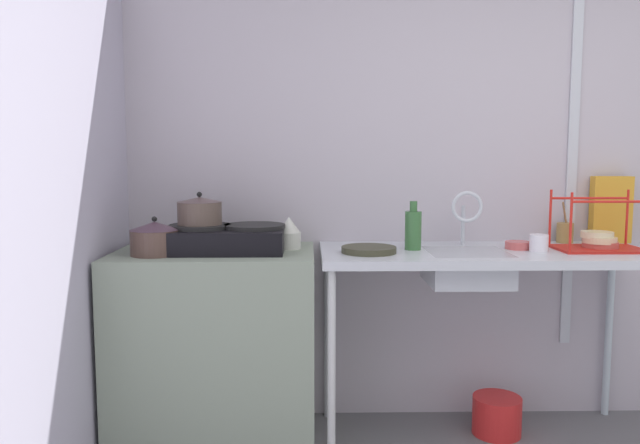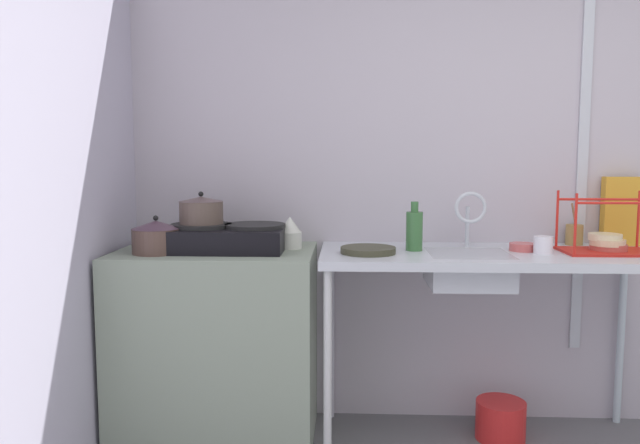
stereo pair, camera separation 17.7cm
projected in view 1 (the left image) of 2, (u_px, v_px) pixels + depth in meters
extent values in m
cube|color=#B7B0BA|center=(548.00, 174.00, 3.17)|extent=(5.13, 0.10, 2.53)
cube|color=silver|center=(573.00, 149.00, 3.10)|extent=(0.05, 0.01, 2.03)
cube|color=gray|center=(216.00, 347.00, 2.87)|extent=(0.92, 0.61, 0.92)
cube|color=silver|center=(486.00, 254.00, 2.85)|extent=(1.55, 0.61, 0.04)
cylinder|color=silver|center=(331.00, 370.00, 2.62)|extent=(0.04, 0.04, 0.88)
cylinder|color=silver|center=(328.00, 334.00, 3.15)|extent=(0.04, 0.04, 0.88)
cylinder|color=silver|center=(609.00, 333.00, 3.17)|extent=(0.04, 0.04, 0.88)
cube|color=black|center=(228.00, 240.00, 2.82)|extent=(0.53, 0.38, 0.11)
cylinder|color=black|center=(200.00, 226.00, 2.81)|extent=(0.28, 0.28, 0.02)
cylinder|color=black|center=(255.00, 226.00, 2.81)|extent=(0.28, 0.28, 0.02)
cylinder|color=brown|center=(200.00, 213.00, 2.80)|extent=(0.20, 0.20, 0.10)
cone|color=brown|center=(199.00, 200.00, 2.79)|extent=(0.21, 0.21, 0.02)
sphere|color=black|center=(199.00, 194.00, 2.79)|extent=(0.02, 0.02, 0.02)
cylinder|color=#503A32|center=(155.00, 242.00, 2.70)|extent=(0.22, 0.22, 0.11)
cone|color=#48313F|center=(155.00, 226.00, 2.69)|extent=(0.22, 0.22, 0.04)
sphere|color=black|center=(154.00, 219.00, 2.69)|extent=(0.02, 0.02, 0.02)
cylinder|color=beige|center=(289.00, 240.00, 2.88)|extent=(0.11, 0.11, 0.08)
cone|color=beige|center=(289.00, 225.00, 2.87)|extent=(0.11, 0.11, 0.07)
cube|color=silver|center=(467.00, 268.00, 2.81)|extent=(0.36, 0.35, 0.15)
cylinder|color=silver|center=(463.00, 225.00, 3.00)|extent=(0.02, 0.02, 0.20)
torus|color=silver|center=(467.00, 207.00, 2.92)|extent=(0.15, 0.02, 0.15)
cylinder|color=#393826|center=(369.00, 250.00, 2.77)|extent=(0.25, 0.25, 0.03)
cylinder|color=red|center=(571.00, 223.00, 2.71)|extent=(0.01, 0.01, 0.28)
cylinder|color=red|center=(550.00, 218.00, 2.94)|extent=(0.01, 0.01, 0.28)
cylinder|color=red|center=(627.00, 218.00, 2.95)|extent=(0.01, 0.01, 0.28)
cylinder|color=red|center=(614.00, 202.00, 2.70)|extent=(0.38, 0.01, 0.01)
cylinder|color=red|center=(590.00, 198.00, 2.94)|extent=(0.38, 0.01, 0.01)
cube|color=red|center=(599.00, 249.00, 2.84)|extent=(0.40, 0.25, 0.01)
cylinder|color=#BA4B3F|center=(600.00, 244.00, 2.85)|extent=(0.16, 0.16, 0.03)
cylinder|color=beige|center=(599.00, 240.00, 2.84)|extent=(0.15, 0.15, 0.03)
cylinder|color=beige|center=(597.00, 235.00, 2.84)|extent=(0.14, 0.14, 0.03)
cylinder|color=white|center=(539.00, 243.00, 2.80)|extent=(0.08, 0.08, 0.08)
cylinder|color=#C35452|center=(518.00, 245.00, 2.88)|extent=(0.12, 0.12, 0.04)
cylinder|color=#366736|center=(413.00, 230.00, 2.85)|extent=(0.08, 0.08, 0.18)
cylinder|color=#366736|center=(413.00, 206.00, 2.84)|extent=(0.03, 0.03, 0.05)
cube|color=gold|center=(611.00, 209.00, 3.09)|extent=(0.20, 0.09, 0.34)
cylinder|color=olive|center=(565.00, 233.00, 3.09)|extent=(0.08, 0.08, 0.10)
cylinder|color=olive|center=(565.00, 219.00, 3.08)|extent=(0.06, 0.04, 0.18)
cylinder|color=red|center=(497.00, 415.00, 2.98)|extent=(0.24, 0.24, 0.19)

